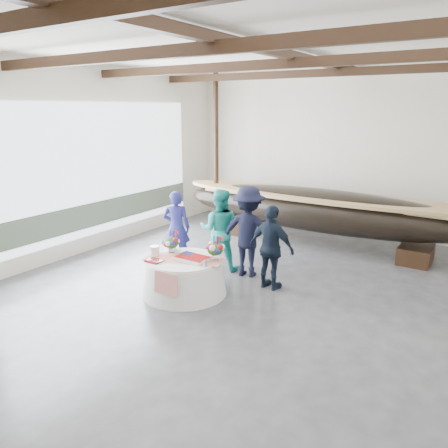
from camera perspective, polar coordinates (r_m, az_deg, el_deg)
The scene contains 13 objects.
floor at distance 7.91m, azimuth 2.93°, elevation -11.12°, with size 10.00×12.00×0.01m, color #3D3D42.
wall_back at distance 12.73m, azimuth 16.94°, elevation 8.81°, with size 10.00×0.02×4.50m, color silver.
wall_left at distance 10.60m, azimuth -21.18°, elevation 7.33°, with size 0.02×12.00×4.50m, color silver.
ceiling at distance 7.18m, azimuth 3.44°, elevation 23.15°, with size 10.00×12.00×0.01m, color white.
pavilion_structure at distance 7.78m, azimuth 6.25°, elevation 18.77°, with size 9.80×11.76×4.50m.
open_bay at distance 11.22m, azimuth -16.71°, elevation 5.89°, with size 0.03×7.00×3.20m.
longboat_display at distance 11.39m, azimuth 12.30°, elevation 1.82°, with size 7.95×1.59×1.49m.
banquet_table at distance 8.46m, azimuth -5.21°, elevation -6.79°, with size 1.62×1.62×0.70m.
tabletop_items at distance 8.41m, azimuth -4.71°, elevation -3.28°, with size 1.60×1.05×0.40m.
guest_woman_blue at distance 9.94m, azimuth -6.23°, elevation -0.46°, with size 0.62×0.41×1.69m, color navy.
guest_woman_teal at distance 9.50m, azimuth -0.59°, elevation -0.75°, with size 0.88×0.68×1.80m, color teal.
guest_man_left at distance 9.15m, azimuth 3.18°, elevation -0.99°, with size 1.25×0.72×1.93m, color black.
guest_man_right at distance 8.53m, azimuth 6.23°, elevation -3.12°, with size 0.98×0.41×1.68m, color black.
Camera 1 is at (3.53, -6.16, 3.48)m, focal length 35.00 mm.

